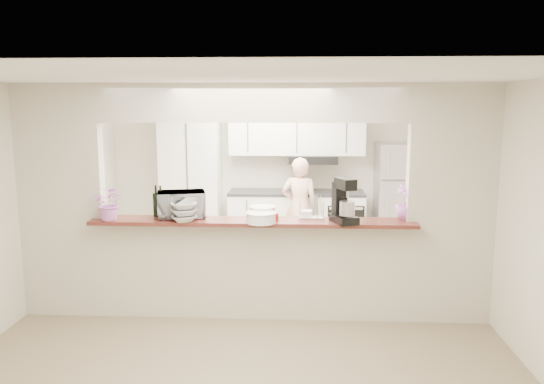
# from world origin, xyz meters

# --- Properties ---
(floor) EXTENTS (6.00, 6.00, 0.00)m
(floor) POSITION_xyz_m (0.00, 0.00, 0.00)
(floor) COLOR gray
(floor) RESTS_ON ground
(tile_overlay) EXTENTS (5.00, 2.90, 0.01)m
(tile_overlay) POSITION_xyz_m (0.00, 1.55, 0.01)
(tile_overlay) COLOR silver
(tile_overlay) RESTS_ON floor
(partition) EXTENTS (5.00, 0.15, 2.50)m
(partition) POSITION_xyz_m (0.00, 0.00, 1.48)
(partition) COLOR beige
(partition) RESTS_ON floor
(bar_counter) EXTENTS (3.40, 0.38, 1.09)m
(bar_counter) POSITION_xyz_m (0.00, -0.00, 0.58)
(bar_counter) COLOR beige
(bar_counter) RESTS_ON floor
(kitchen_cabinets) EXTENTS (3.15, 0.62, 2.25)m
(kitchen_cabinets) POSITION_xyz_m (-0.19, 2.72, 0.97)
(kitchen_cabinets) COLOR white
(kitchen_cabinets) RESTS_ON floor
(refrigerator) EXTENTS (0.75, 0.70, 1.70)m
(refrigerator) POSITION_xyz_m (2.05, 2.65, 0.85)
(refrigerator) COLOR #BCBCC1
(refrigerator) RESTS_ON floor
(flower_left) EXTENTS (0.38, 0.35, 0.36)m
(flower_left) POSITION_xyz_m (-1.48, -0.15, 1.27)
(flower_left) COLOR #CE6DAA
(flower_left) RESTS_ON bar_counter
(wine_bottle_a) EXTENTS (0.07, 0.07, 0.34)m
(wine_bottle_a) POSITION_xyz_m (-1.05, 0.07, 1.22)
(wine_bottle_a) COLOR black
(wine_bottle_a) RESTS_ON bar_counter
(wine_bottle_b) EXTENTS (0.07, 0.07, 0.34)m
(wine_bottle_b) POSITION_xyz_m (-1.00, 0.07, 1.22)
(wine_bottle_b) COLOR black
(wine_bottle_b) RESTS_ON bar_counter
(toaster_oven) EXTENTS (0.56, 0.45, 0.28)m
(toaster_oven) POSITION_xyz_m (-0.77, 0.05, 1.23)
(toaster_oven) COLOR #9E9EA2
(toaster_oven) RESTS_ON bar_counter
(serving_bowls) EXTENTS (0.34, 0.34, 0.20)m
(serving_bowls) POSITION_xyz_m (-0.70, -0.17, 1.19)
(serving_bowls) COLOR silver
(serving_bowls) RESTS_ON bar_counter
(plate_stack_a) EXTENTS (0.28, 0.28, 0.13)m
(plate_stack_a) POSITION_xyz_m (0.10, 0.03, 1.15)
(plate_stack_a) COLOR white
(plate_stack_a) RESTS_ON bar_counter
(plate_stack_b) EXTENTS (0.31, 0.31, 0.11)m
(plate_stack_b) POSITION_xyz_m (0.10, -0.19, 1.14)
(plate_stack_b) COLOR white
(plate_stack_b) RESTS_ON bar_counter
(red_bowl) EXTENTS (0.15, 0.15, 0.07)m
(red_bowl) POSITION_xyz_m (0.20, -0.03, 1.12)
(red_bowl) COLOR maroon
(red_bowl) RESTS_ON bar_counter
(tan_bowl) EXTENTS (0.15, 0.15, 0.07)m
(tan_bowl) POSITION_xyz_m (0.05, -0.03, 1.12)
(tan_bowl) COLOR #C6B88C
(tan_bowl) RESTS_ON bar_counter
(utensil_caddy) EXTENTS (0.27, 0.16, 0.25)m
(utensil_caddy) POSITION_xyz_m (0.62, 0.05, 1.20)
(utensil_caddy) COLOR silver
(utensil_caddy) RESTS_ON bar_counter
(stand_mixer) EXTENTS (0.30, 0.36, 0.46)m
(stand_mixer) POSITION_xyz_m (0.94, -0.14, 1.30)
(stand_mixer) COLOR black
(stand_mixer) RESTS_ON bar_counter
(flower_right) EXTENTS (0.25, 0.25, 0.37)m
(flower_right) POSITION_xyz_m (1.60, 0.05, 1.27)
(flower_right) COLOR #C970D0
(flower_right) RESTS_ON bar_counter
(person) EXTENTS (0.60, 0.45, 1.50)m
(person) POSITION_xyz_m (0.50, 2.30, 0.75)
(person) COLOR #DDA68F
(person) RESTS_ON floor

